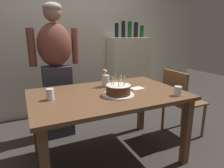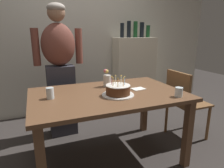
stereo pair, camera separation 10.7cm
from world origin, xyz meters
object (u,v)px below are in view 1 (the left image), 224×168
object	(u,v)px
water_glass_near	(178,91)
napkin_stack	(137,89)
water_glass_far	(50,94)
dining_chair	(179,98)
flower_vase	(106,80)
person_man_bearded	(56,70)
birthday_cake	(118,90)

from	to	relation	value
water_glass_near	napkin_stack	world-z (taller)	water_glass_near
water_glass_far	dining_chair	size ratio (longest dim) A/B	0.12
water_glass_near	flower_vase	bearing A→B (deg)	130.37
water_glass_near	person_man_bearded	distance (m)	1.46
flower_vase	birthday_cake	bearing A→B (deg)	-92.44
water_glass_far	napkin_stack	distance (m)	0.89
birthday_cake	flower_vase	size ratio (longest dim) A/B	1.55
napkin_stack	birthday_cake	bearing A→B (deg)	-159.06
birthday_cake	napkin_stack	bearing A→B (deg)	20.94
dining_chair	person_man_bearded	bearing A→B (deg)	63.45
birthday_cake	flower_vase	world-z (taller)	flower_vase
water_glass_far	flower_vase	distance (m)	0.65
person_man_bearded	water_glass_near	bearing A→B (deg)	129.98
birthday_cake	flower_vase	bearing A→B (deg)	87.56
birthday_cake	water_glass_near	distance (m)	0.57
water_glass_near	flower_vase	xyz separation A→B (m)	(-0.50, 0.59, 0.04)
birthday_cake	water_glass_far	bearing A→B (deg)	166.87
person_man_bearded	dining_chair	world-z (taller)	person_man_bearded
birthday_cake	napkin_stack	xyz separation A→B (m)	(0.28, 0.11, -0.04)
person_man_bearded	water_glass_far	bearing A→B (deg)	75.59
water_glass_far	flower_vase	world-z (taller)	flower_vase
water_glass_near	birthday_cake	bearing A→B (deg)	154.38
person_man_bearded	napkin_stack	bearing A→B (deg)	132.91
water_glass_near	dining_chair	size ratio (longest dim) A/B	0.10
birthday_cake	person_man_bearded	bearing A→B (deg)	115.90
water_glass_near	water_glass_far	distance (m)	1.19
water_glass_far	napkin_stack	world-z (taller)	water_glass_far
person_man_bearded	birthday_cake	bearing A→B (deg)	115.90
water_glass_far	dining_chair	xyz separation A→B (m)	(1.57, 0.03, -0.28)
birthday_cake	napkin_stack	size ratio (longest dim) A/B	2.23
water_glass_far	person_man_bearded	world-z (taller)	person_man_bearded
birthday_cake	dining_chair	size ratio (longest dim) A/B	0.35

